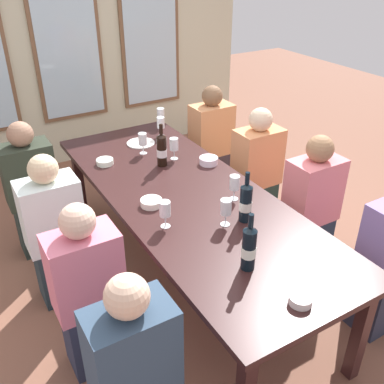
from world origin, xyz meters
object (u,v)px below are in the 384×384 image
(seated_person_4, at_px, (135,377))
(dining_table, at_px, (187,202))
(wine_glass_0, at_px, (161,114))
(wine_glass_3, at_px, (161,123))
(seated_person_3, at_px, (211,146))
(tasting_bowl_1, at_px, (151,202))
(wine_bottle_1, at_px, (249,248))
(seated_person_0, at_px, (55,234))
(tasting_bowl_0, at_px, (209,161))
(wine_glass_5, at_px, (165,209))
(tasting_bowl_2, at_px, (301,300))
(tasting_bowl_3, at_px, (105,162))
(wine_bottle_0, at_px, (246,202))
(seated_person_1, at_px, (256,175))
(wine_bottle_2, at_px, (162,150))
(seated_person_7, at_px, (310,210))
(wine_glass_4, at_px, (235,184))
(wine_glass_2, at_px, (174,145))
(seated_person_6, at_px, (89,294))
(wine_glass_6, at_px, (226,208))
(white_plate_0, at_px, (141,143))
(wine_glass_1, at_px, (143,140))

(seated_person_4, bearing_deg, dining_table, 49.50)
(wine_glass_0, xyz_separation_m, wine_glass_3, (-0.11, -0.20, 0.00))
(seated_person_3, bearing_deg, tasting_bowl_1, -137.92)
(wine_bottle_1, height_order, seated_person_0, seated_person_0)
(tasting_bowl_0, bearing_deg, wine_glass_5, -139.22)
(dining_table, xyz_separation_m, seated_person_3, (0.85, 1.00, -0.15))
(dining_table, height_order, tasting_bowl_2, tasting_bowl_2)
(tasting_bowl_2, xyz_separation_m, tasting_bowl_3, (-0.26, 1.89, 0.00))
(wine_bottle_0, relative_size, seated_person_0, 0.30)
(seated_person_1, bearing_deg, wine_bottle_2, 167.31)
(wine_bottle_0, bearing_deg, seated_person_7, 9.48)
(wine_bottle_2, relative_size, wine_glass_0, 1.91)
(wine_glass_4, relative_size, seated_person_1, 0.16)
(wine_bottle_1, distance_m, wine_glass_2, 1.40)
(wine_bottle_0, distance_m, seated_person_6, 1.05)
(dining_table, distance_m, wine_glass_0, 1.28)
(wine_glass_3, relative_size, wine_glass_6, 1.00)
(wine_bottle_1, xyz_separation_m, seated_person_1, (0.96, 1.13, -0.34))
(seated_person_3, bearing_deg, seated_person_4, -130.39)
(wine_glass_3, distance_m, seated_person_4, 2.32)
(wine_glass_2, xyz_separation_m, wine_glass_4, (0.04, -0.75, -0.00))
(white_plate_0, distance_m, wine_bottle_0, 1.40)
(wine_bottle_2, bearing_deg, wine_glass_3, 63.68)
(dining_table, height_order, seated_person_3, seated_person_3)
(wine_glass_0, distance_m, seated_person_0, 1.59)
(tasting_bowl_1, bearing_deg, wine_bottle_0, -47.07)
(wine_glass_5, distance_m, seated_person_0, 0.86)
(wine_glass_6, bearing_deg, wine_glass_2, 79.67)
(wine_glass_1, bearing_deg, dining_table, -91.96)
(dining_table, bearing_deg, wine_glass_3, 72.42)
(wine_glass_4, distance_m, seated_person_3, 1.40)
(tasting_bowl_1, xyz_separation_m, seated_person_6, (-0.57, -0.36, -0.24))
(dining_table, relative_size, wine_glass_0, 15.29)
(wine_bottle_1, bearing_deg, wine_glass_4, 60.46)
(tasting_bowl_0, height_order, tasting_bowl_2, tasting_bowl_0)
(wine_glass_2, xyz_separation_m, seated_person_3, (0.65, 0.47, -0.33))
(seated_person_7, bearing_deg, white_plate_0, 120.61)
(white_plate_0, xyz_separation_m, wine_bottle_2, (-0.03, -0.46, 0.12))
(tasting_bowl_2, distance_m, wine_glass_4, 1.00)
(tasting_bowl_0, bearing_deg, wine_glass_2, 131.47)
(wine_bottle_2, height_order, tasting_bowl_3, wine_bottle_2)
(wine_glass_3, bearing_deg, wine_glass_6, -101.81)
(tasting_bowl_3, height_order, wine_glass_6, wine_glass_6)
(tasting_bowl_1, xyz_separation_m, wine_glass_4, (0.51, -0.21, 0.09))
(seated_person_1, bearing_deg, wine_glass_3, 127.38)
(white_plate_0, relative_size, seated_person_0, 0.21)
(seated_person_1, distance_m, seated_person_4, 2.13)
(wine_bottle_0, xyz_separation_m, seated_person_0, (-0.99, 0.77, -0.34))
(wine_bottle_1, relative_size, seated_person_3, 0.30)
(wine_glass_1, distance_m, seated_person_3, 0.92)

